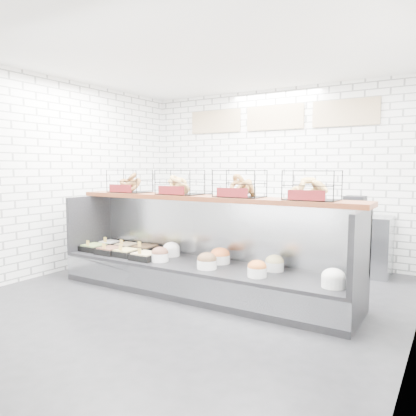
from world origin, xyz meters
The scene contains 5 objects.
ground centered at (0.00, 0.00, 0.00)m, with size 5.50×5.50×0.00m, color black.
room_shell centered at (0.00, 0.60, 2.06)m, with size 5.02×5.51×3.01m.
display_case centered at (-0.03, 0.34, 0.33)m, with size 4.00×0.90×1.20m.
bagel_shelf centered at (0.00, 0.52, 1.38)m, with size 4.10×0.50×0.40m.
prep_counter centered at (0.00, 2.43, 0.47)m, with size 4.00×0.60×1.20m.
Camera 1 is at (2.79, -4.00, 1.63)m, focal length 35.00 mm.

